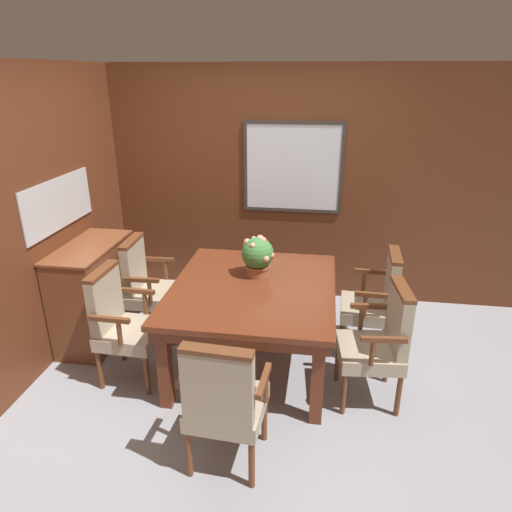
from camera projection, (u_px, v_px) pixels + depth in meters
ground_plane at (239, 378)px, 3.78m from camera, size 14.00×14.00×0.00m
wall_back at (267, 186)px, 4.85m from camera, size 7.20×0.08×2.45m
wall_left at (25, 228)px, 3.55m from camera, size 0.08×7.20×2.45m
dining_table at (253, 296)px, 3.76m from camera, size 1.32×1.51×0.74m
chair_right_far at (376, 299)px, 3.98m from camera, size 0.48×0.53×0.95m
chair_head_near at (224, 400)px, 2.76m from camera, size 0.53×0.49×0.95m
chair_left_near at (121, 321)px, 3.63m from camera, size 0.47×0.52×0.95m
chair_left_far at (147, 284)px, 4.27m from camera, size 0.48×0.52×0.95m
chair_right_near at (380, 340)px, 3.37m from camera, size 0.50×0.54×0.95m
potted_plant at (258, 255)px, 3.84m from camera, size 0.28×0.27×0.36m
sideboard_cabinet at (95, 293)px, 4.21m from camera, size 0.45×0.93×0.93m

